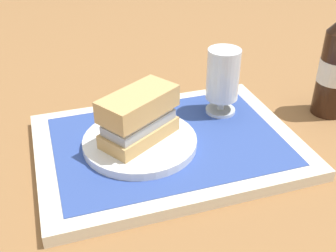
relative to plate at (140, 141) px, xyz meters
name	(u,v)px	position (x,y,z in m)	size (l,w,h in m)	color
ground_plane	(168,150)	(0.05, 0.00, -0.03)	(3.00, 3.00, 0.00)	olive
tray	(168,146)	(0.05, 0.00, -0.02)	(0.44, 0.32, 0.02)	beige
placemat	(168,141)	(0.05, 0.00, -0.01)	(0.38, 0.27, 0.00)	#2D4793
plate	(140,141)	(0.00, 0.00, 0.00)	(0.19, 0.19, 0.01)	white
sandwich	(140,114)	(0.00, 0.00, 0.05)	(0.14, 0.12, 0.08)	tan
beer_glass	(223,79)	(0.17, 0.06, 0.06)	(0.06, 0.06, 0.12)	silver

